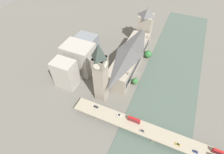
# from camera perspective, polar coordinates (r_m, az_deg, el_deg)

# --- Properties ---
(ground_plane) EXTENTS (600.00, 600.00, 0.00)m
(ground_plane) POSITION_cam_1_polar(r_m,az_deg,el_deg) (216.35, 8.40, 0.96)
(ground_plane) COLOR #605E56
(river_water) EXTENTS (64.74, 360.00, 0.30)m
(river_water) POSITION_cam_1_polar(r_m,az_deg,el_deg) (214.06, 18.18, -2.00)
(river_water) COLOR #47564C
(river_water) RESTS_ON ground_plane
(parliament_hall) EXTENTS (23.47, 94.51, 28.98)m
(parliament_hall) POSITION_cam_1_polar(r_m,az_deg,el_deg) (214.94, 5.79, 6.17)
(parliament_hall) COLOR gray
(parliament_hall) RESTS_ON ground_plane
(clock_tower) EXTENTS (12.39, 12.39, 69.62)m
(clock_tower) POSITION_cam_1_polar(r_m,az_deg,el_deg) (163.42, -3.84, 1.49)
(clock_tower) COLOR gray
(clock_tower) RESTS_ON ground_plane
(victoria_tower) EXTENTS (18.47, 18.47, 53.62)m
(victoria_tower) POSITION_cam_1_polar(r_m,az_deg,el_deg) (257.32, 10.68, 15.89)
(victoria_tower) COLOR gray
(victoria_tower) RESTS_ON ground_plane
(road_bridge) EXTENTS (161.48, 14.33, 5.77)m
(road_bridge) POSITION_cam_1_polar(r_m,az_deg,el_deg) (168.53, 13.94, -17.44)
(road_bridge) COLOR gray
(road_bridge) RESTS_ON ground_plane
(double_decker_bus_lead) EXTENTS (11.80, 2.53, 5.08)m
(double_decker_bus_lead) POSITION_cam_1_polar(r_m,az_deg,el_deg) (167.16, 7.20, -13.70)
(double_decker_bus_lead) COLOR red
(double_decker_bus_lead) RESTS_ON road_bridge
(double_decker_bus_rear) EXTENTS (10.89, 2.49, 4.70)m
(double_decker_bus_rear) POSITION_cam_1_polar(r_m,az_deg,el_deg) (176.76, 31.81, -20.23)
(double_decker_bus_rear) COLOR red
(double_decker_bus_rear) RESTS_ON road_bridge
(car_northbound_lead) EXTENTS (4.12, 1.84, 1.39)m
(car_northbound_lead) POSITION_cam_1_polar(r_m,az_deg,el_deg) (165.35, 9.88, -16.96)
(car_northbound_lead) COLOR slate
(car_northbound_lead) RESTS_ON road_bridge
(car_northbound_mid) EXTENTS (4.23, 1.87, 1.52)m
(car_northbound_mid) POSITION_cam_1_polar(r_m,az_deg,el_deg) (170.95, 2.34, -12.34)
(car_northbound_mid) COLOR silver
(car_northbound_mid) RESTS_ON road_bridge
(car_northbound_tail) EXTENTS (4.22, 1.85, 1.29)m
(car_northbound_tail) POSITION_cam_1_polar(r_m,az_deg,el_deg) (167.71, 20.74, -19.90)
(car_northbound_tail) COLOR gold
(car_northbound_tail) RESTS_ON road_bridge
(car_southbound_lead) EXTENTS (3.89, 1.78, 1.48)m
(car_southbound_lead) POSITION_cam_1_polar(r_m,az_deg,el_deg) (170.32, 25.62, -21.15)
(car_southbound_lead) COLOR navy
(car_southbound_lead) RESTS_ON road_bridge
(car_southbound_mid) EXTENTS (4.41, 1.76, 1.49)m
(car_southbound_mid) POSITION_cam_1_polar(r_m,az_deg,el_deg) (176.68, -5.25, -9.65)
(car_southbound_mid) COLOR black
(car_southbound_mid) RESTS_ON road_bridge
(city_block_west) EXTENTS (33.93, 24.73, 36.81)m
(city_block_west) POSITION_cam_1_polar(r_m,az_deg,el_deg) (211.09, -10.66, 6.05)
(city_block_west) COLOR #A39E93
(city_block_west) RESTS_ON ground_plane
(city_block_center) EXTENTS (23.78, 17.44, 33.75)m
(city_block_center) POSITION_cam_1_polar(r_m,az_deg,el_deg) (197.50, -14.97, 1.07)
(city_block_center) COLOR #A39E93
(city_block_center) RESTS_ON ground_plane
(city_block_east) EXTENTS (28.10, 21.86, 21.23)m
(city_block_east) POSITION_cam_1_polar(r_m,az_deg,el_deg) (247.64, -8.32, 10.95)
(city_block_east) COLOR slate
(city_block_east) RESTS_ON ground_plane
(tree_embankment_near) EXTENTS (9.78, 9.78, 11.17)m
(tree_embankment_near) POSITION_cam_1_polar(r_m,az_deg,el_deg) (237.64, 11.69, 7.36)
(tree_embankment_near) COLOR brown
(tree_embankment_near) RESTS_ON ground_plane
(tree_embankment_mid) EXTENTS (7.05, 7.05, 9.32)m
(tree_embankment_mid) POSITION_cam_1_polar(r_m,az_deg,el_deg) (199.85, 7.56, -1.36)
(tree_embankment_mid) COLOR brown
(tree_embankment_mid) RESTS_ON ground_plane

